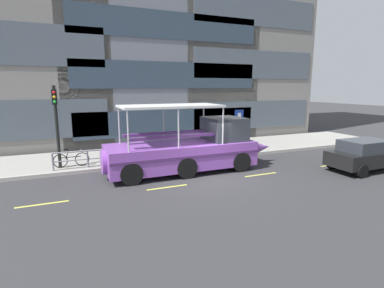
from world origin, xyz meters
The scene contains 11 objects.
ground_plane centered at (0.00, 0.00, 0.00)m, with size 120.00×120.00×0.00m, color #333335.
sidewalk centered at (0.00, 5.60, 0.09)m, with size 32.00×4.80×0.18m, color #99968E.
curb_edge centered at (0.00, 3.11, 0.09)m, with size 32.00×0.18×0.18m, color #B2ADA3.
lane_centreline centered at (0.00, -0.58, 0.00)m, with size 25.80×0.12×0.01m.
curb_guardrail centered at (-1.27, 3.45, 0.77)m, with size 11.38×0.09×0.90m.
traffic_light_pole centered at (-6.60, 3.88, 2.67)m, with size 0.24×0.46×4.11m.
parking_sign centered at (3.82, 3.83, 1.97)m, with size 0.60×0.12×2.64m.
leaned_bicycle centered at (-6.06, 3.92, 0.56)m, with size 1.74×0.46×0.96m.
duck_tour_boat centered at (-0.41, 1.43, 1.12)m, with size 9.23×2.57×3.37m.
pedestrian_near_bow centered at (2.24, 4.89, 1.18)m, with size 0.25×0.47×1.66m.
background_car_west centered at (7.81, -2.03, 0.83)m, with size 4.23×1.91×1.59m.
Camera 1 is at (-6.21, -12.22, 4.22)m, focal length 28.03 mm.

